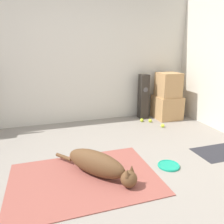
{
  "coord_description": "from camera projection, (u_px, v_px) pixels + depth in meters",
  "views": [
    {
      "loc": [
        -0.27,
        -1.98,
        1.37
      ],
      "look_at": [
        0.69,
        1.02,
        0.45
      ],
      "focal_mm": 35.0,
      "sensor_mm": 36.0,
      "label": 1
    }
  ],
  "objects": [
    {
      "name": "wall_back",
      "position": [
        56.0,
        54.0,
        3.83
      ],
      "size": [
        8.0,
        0.06,
        2.55
      ],
      "color": "beige",
      "rests_on": "ground_plane"
    },
    {
      "name": "tennis_ball_by_boxes",
      "position": [
        142.0,
        120.0,
        4.22
      ],
      "size": [
        0.07,
        0.07,
        0.07
      ],
      "color": "#C6E033",
      "rests_on": "ground_plane"
    },
    {
      "name": "tennis_ball_loose_on_carpet",
      "position": [
        163.0,
        126.0,
        3.92
      ],
      "size": [
        0.07,
        0.07,
        0.07
      ],
      "color": "#C6E033",
      "rests_on": "ground_plane"
    },
    {
      "name": "cardboard_box_upper",
      "position": [
        168.0,
        85.0,
        4.25
      ],
      "size": [
        0.4,
        0.4,
        0.47
      ],
      "color": "tan",
      "rests_on": "cardboard_box_lower"
    },
    {
      "name": "area_rug",
      "position": [
        84.0,
        178.0,
        2.38
      ],
      "size": [
        1.58,
        1.1,
        0.01
      ],
      "color": "#934C42",
      "rests_on": "ground_plane"
    },
    {
      "name": "door_mat",
      "position": [
        220.0,
        152.0,
        2.99
      ],
      "size": [
        0.69,
        0.45,
        0.01
      ],
      "color": "#28282D",
      "rests_on": "ground_plane"
    },
    {
      "name": "ground_plane",
      "position": [
        79.0,
        185.0,
        2.27
      ],
      "size": [
        12.0,
        12.0,
        0.0
      ],
      "primitive_type": "plane",
      "color": "gray"
    },
    {
      "name": "dog",
      "position": [
        98.0,
        164.0,
        2.4
      ],
      "size": [
        0.76,
        0.92,
        0.28
      ],
      "color": "brown",
      "rests_on": "area_rug"
    },
    {
      "name": "frisbee",
      "position": [
        169.0,
        165.0,
        2.63
      ],
      "size": [
        0.26,
        0.26,
        0.03
      ],
      "color": "#199E7A",
      "rests_on": "ground_plane"
    },
    {
      "name": "cardboard_box_lower",
      "position": [
        167.0,
        107.0,
        4.4
      ],
      "size": [
        0.48,
        0.49,
        0.45
      ],
      "color": "tan",
      "rests_on": "ground_plane"
    },
    {
      "name": "floor_speaker",
      "position": [
        143.0,
        97.0,
        4.36
      ],
      "size": [
        0.17,
        0.18,
        0.88
      ],
      "color": "#2D2823",
      "rests_on": "ground_plane"
    },
    {
      "name": "tennis_ball_near_speaker",
      "position": [
        150.0,
        121.0,
        4.19
      ],
      "size": [
        0.07,
        0.07,
        0.07
      ],
      "color": "#C6E033",
      "rests_on": "ground_plane"
    }
  ]
}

